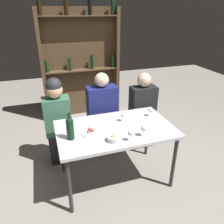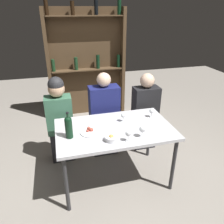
{
  "view_description": "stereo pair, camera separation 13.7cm",
  "coord_description": "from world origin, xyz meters",
  "px_view_note": "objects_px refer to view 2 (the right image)",
  "views": [
    {
      "loc": [
        -0.73,
        -2.09,
        2.02
      ],
      "look_at": [
        0.0,
        0.12,
        0.91
      ],
      "focal_mm": 35.0,
      "sensor_mm": 36.0,
      "label": 1
    },
    {
      "loc": [
        -0.59,
        -2.13,
        2.02
      ],
      "look_at": [
        0.0,
        0.12,
        0.91
      ],
      "focal_mm": 35.0,
      "sensor_mm": 36.0,
      "label": 2
    }
  ],
  "objects_px": {
    "wine_glass_3": "(123,116)",
    "seated_person_left": "(60,120)",
    "seated_person_center": "(104,118)",
    "wine_bottle": "(69,126)",
    "wine_glass_0": "(142,129)",
    "seated_person_right": "(145,114)",
    "wine_glass_1": "(128,134)",
    "snack_bowl": "(111,138)",
    "wine_glass_2": "(152,111)",
    "food_plate_0": "(91,131)"
  },
  "relations": [
    {
      "from": "wine_glass_3",
      "to": "seated_person_left",
      "type": "xyz_separation_m",
      "value": [
        -0.75,
        0.48,
        -0.21
      ]
    },
    {
      "from": "seated_person_center",
      "to": "wine_bottle",
      "type": "bearing_deg",
      "value": -128.35
    },
    {
      "from": "wine_glass_0",
      "to": "seated_person_right",
      "type": "relative_size",
      "value": 0.11
    },
    {
      "from": "wine_bottle",
      "to": "wine_glass_1",
      "type": "bearing_deg",
      "value": -21.43
    },
    {
      "from": "snack_bowl",
      "to": "seated_person_center",
      "type": "relative_size",
      "value": 0.11
    },
    {
      "from": "wine_glass_2",
      "to": "wine_glass_3",
      "type": "distance_m",
      "value": 0.39
    },
    {
      "from": "seated_person_left",
      "to": "wine_bottle",
      "type": "bearing_deg",
      "value": -82.84
    },
    {
      "from": "seated_person_left",
      "to": "wine_glass_2",
      "type": "bearing_deg",
      "value": -21.95
    },
    {
      "from": "snack_bowl",
      "to": "seated_person_left",
      "type": "distance_m",
      "value": 1.01
    },
    {
      "from": "wine_glass_3",
      "to": "food_plate_0",
      "type": "bearing_deg",
      "value": -160.44
    },
    {
      "from": "food_plate_0",
      "to": "wine_bottle",
      "type": "bearing_deg",
      "value": -168.37
    },
    {
      "from": "wine_glass_1",
      "to": "seated_person_left",
      "type": "xyz_separation_m",
      "value": [
        -0.67,
        0.91,
        -0.22
      ]
    },
    {
      "from": "food_plate_0",
      "to": "seated_person_center",
      "type": "relative_size",
      "value": 0.19
    },
    {
      "from": "wine_glass_1",
      "to": "seated_person_right",
      "type": "xyz_separation_m",
      "value": [
        0.58,
        0.91,
        -0.28
      ]
    },
    {
      "from": "food_plate_0",
      "to": "snack_bowl",
      "type": "distance_m",
      "value": 0.29
    },
    {
      "from": "wine_glass_1",
      "to": "wine_glass_3",
      "type": "relative_size",
      "value": 1.1
    },
    {
      "from": "wine_glass_0",
      "to": "seated_person_left",
      "type": "xyz_separation_m",
      "value": [
        -0.85,
        0.87,
        -0.22
      ]
    },
    {
      "from": "snack_bowl",
      "to": "seated_person_right",
      "type": "xyz_separation_m",
      "value": [
        0.75,
        0.86,
        -0.22
      ]
    },
    {
      "from": "wine_glass_1",
      "to": "wine_glass_2",
      "type": "distance_m",
      "value": 0.65
    },
    {
      "from": "wine_glass_2",
      "to": "wine_glass_3",
      "type": "xyz_separation_m",
      "value": [
        -0.39,
        -0.02,
        -0.0
      ]
    },
    {
      "from": "seated_person_left",
      "to": "seated_person_right",
      "type": "bearing_deg",
      "value": 0.0
    },
    {
      "from": "snack_bowl",
      "to": "food_plate_0",
      "type": "bearing_deg",
      "value": 128.78
    },
    {
      "from": "wine_glass_1",
      "to": "seated_person_center",
      "type": "height_order",
      "value": "seated_person_center"
    },
    {
      "from": "wine_glass_3",
      "to": "snack_bowl",
      "type": "bearing_deg",
      "value": -123.31
    },
    {
      "from": "wine_bottle",
      "to": "food_plate_0",
      "type": "height_order",
      "value": "wine_bottle"
    },
    {
      "from": "wine_glass_2",
      "to": "wine_glass_1",
      "type": "bearing_deg",
      "value": -135.69
    },
    {
      "from": "wine_glass_2",
      "to": "wine_glass_0",
      "type": "bearing_deg",
      "value": -125.3
    },
    {
      "from": "seated_person_right",
      "to": "wine_glass_0",
      "type": "bearing_deg",
      "value": -115.17
    },
    {
      "from": "wine_glass_1",
      "to": "seated_person_left",
      "type": "height_order",
      "value": "seated_person_left"
    },
    {
      "from": "snack_bowl",
      "to": "seated_person_left",
      "type": "relative_size",
      "value": 0.11
    },
    {
      "from": "wine_glass_1",
      "to": "seated_person_center",
      "type": "xyz_separation_m",
      "value": [
        -0.05,
        0.91,
        -0.26
      ]
    },
    {
      "from": "snack_bowl",
      "to": "wine_glass_1",
      "type": "bearing_deg",
      "value": -17.75
    },
    {
      "from": "wine_glass_2",
      "to": "food_plate_0",
      "type": "height_order",
      "value": "wine_glass_2"
    },
    {
      "from": "wine_glass_0",
      "to": "seated_person_right",
      "type": "height_order",
      "value": "seated_person_right"
    },
    {
      "from": "wine_bottle",
      "to": "wine_glass_2",
      "type": "xyz_separation_m",
      "value": [
        1.05,
        0.22,
        -0.06
      ]
    },
    {
      "from": "seated_person_center",
      "to": "wine_glass_0",
      "type": "bearing_deg",
      "value": -75.76
    },
    {
      "from": "seated_person_left",
      "to": "food_plate_0",
      "type": "bearing_deg",
      "value": -62.95
    },
    {
      "from": "food_plate_0",
      "to": "seated_person_center",
      "type": "bearing_deg",
      "value": 64.49
    },
    {
      "from": "wine_glass_1",
      "to": "food_plate_0",
      "type": "relative_size",
      "value": 0.53
    },
    {
      "from": "wine_glass_1",
      "to": "food_plate_0",
      "type": "bearing_deg",
      "value": 141.37
    },
    {
      "from": "wine_glass_2",
      "to": "food_plate_0",
      "type": "xyz_separation_m",
      "value": [
        -0.82,
        -0.17,
        -0.07
      ]
    },
    {
      "from": "wine_glass_0",
      "to": "wine_glass_1",
      "type": "relative_size",
      "value": 1.03
    },
    {
      "from": "wine_glass_0",
      "to": "seated_person_center",
      "type": "height_order",
      "value": "seated_person_center"
    },
    {
      "from": "wine_bottle",
      "to": "seated_person_center",
      "type": "distance_m",
      "value": 0.92
    },
    {
      "from": "seated_person_left",
      "to": "seated_person_right",
      "type": "xyz_separation_m",
      "value": [
        1.26,
        0.0,
        -0.06
      ]
    },
    {
      "from": "seated_person_left",
      "to": "seated_person_right",
      "type": "height_order",
      "value": "seated_person_left"
    },
    {
      "from": "wine_glass_0",
      "to": "wine_glass_2",
      "type": "bearing_deg",
      "value": 54.7
    },
    {
      "from": "wine_glass_0",
      "to": "wine_glass_2",
      "type": "height_order",
      "value": "wine_glass_0"
    },
    {
      "from": "wine_glass_1",
      "to": "snack_bowl",
      "type": "relative_size",
      "value": 0.93
    },
    {
      "from": "wine_glass_1",
      "to": "seated_person_center",
      "type": "distance_m",
      "value": 0.95
    }
  ]
}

